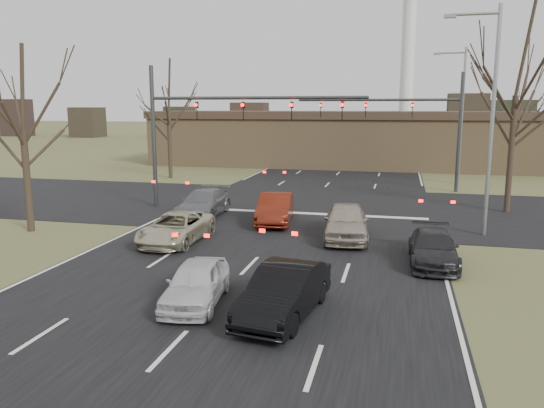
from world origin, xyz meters
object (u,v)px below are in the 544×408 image
(mast_arm_far, at_px, (417,117))
(streetlight_right_near, at_px, (489,110))
(building, at_px, (367,139))
(mast_arm_near, at_px, (208,119))
(car_silver_ahead, at_px, (346,221))
(car_red_ahead, at_px, (275,208))
(streetlight_right_far, at_px, (460,109))
(car_white_sedan, at_px, (196,283))
(car_black_hatch, at_px, (284,292))
(car_grey_ahead, at_px, (203,203))
(car_charcoal_sedan, at_px, (433,248))
(car_silver_suv, at_px, (176,228))

(mast_arm_far, xyz_separation_m, streetlight_right_near, (2.64, -13.00, 0.57))
(building, height_order, mast_arm_near, mast_arm_near)
(building, relative_size, streetlight_right_near, 4.24)
(mast_arm_far, relative_size, car_silver_ahead, 2.40)
(car_red_ahead, distance_m, car_silver_ahead, 4.52)
(streetlight_right_far, xyz_separation_m, car_white_sedan, (-9.82, -27.95, -4.95))
(car_black_hatch, xyz_separation_m, car_red_ahead, (-2.99, 11.66, 0.03))
(car_white_sedan, distance_m, car_silver_ahead, 9.52)
(mast_arm_far, distance_m, car_grey_ahead, 16.80)
(building, bearing_deg, mast_arm_far, -74.42)
(mast_arm_far, bearing_deg, streetlight_right_far, 51.89)
(car_black_hatch, xyz_separation_m, car_silver_ahead, (0.78, 9.16, 0.08))
(mast_arm_near, xyz_separation_m, car_charcoal_sedan, (11.73, -8.14, -4.47))
(car_silver_suv, xyz_separation_m, car_black_hatch, (6.22, -6.86, 0.07))
(car_silver_suv, xyz_separation_m, car_grey_ahead, (-0.86, 5.50, 0.06))
(car_charcoal_sedan, bearing_deg, car_black_hatch, -125.87)
(streetlight_right_near, relative_size, car_silver_ahead, 2.16)
(car_white_sedan, bearing_deg, car_grey_ahead, 102.71)
(mast_arm_far, bearing_deg, car_silver_suv, -120.33)
(car_charcoal_sedan, height_order, car_silver_ahead, car_silver_ahead)
(mast_arm_far, bearing_deg, car_black_hatch, -99.27)
(streetlight_right_near, bearing_deg, mast_arm_near, 167.95)
(building, height_order, streetlight_right_far, streetlight_right_far)
(streetlight_right_near, distance_m, car_silver_ahead, 7.83)
(mast_arm_near, relative_size, car_silver_ahead, 2.61)
(mast_arm_near, bearing_deg, car_silver_suv, -80.57)
(streetlight_right_far, distance_m, car_charcoal_sedan, 22.86)
(mast_arm_far, relative_size, streetlight_right_far, 1.11)
(car_red_ahead, height_order, car_silver_ahead, car_silver_ahead)
(streetlight_right_near, bearing_deg, car_silver_suv, -161.04)
(car_white_sedan, height_order, car_charcoal_sedan, car_white_sedan)
(streetlight_right_near, relative_size, streetlight_right_far, 1.00)
(streetlight_right_near, bearing_deg, streetlight_right_far, 88.32)
(car_black_hatch, distance_m, car_red_ahead, 12.03)
(mast_arm_near, relative_size, car_charcoal_sedan, 2.90)
(car_white_sedan, relative_size, car_charcoal_sedan, 0.90)
(streetlight_right_near, relative_size, car_red_ahead, 2.22)
(mast_arm_near, height_order, car_black_hatch, mast_arm_near)
(mast_arm_far, height_order, car_charcoal_sedan, mast_arm_far)
(car_silver_ahead, bearing_deg, mast_arm_far, 72.58)
(car_silver_suv, bearing_deg, mast_arm_far, 60.39)
(car_silver_suv, height_order, car_red_ahead, car_red_ahead)
(streetlight_right_near, distance_m, car_charcoal_sedan, 7.52)
(car_red_ahead, bearing_deg, car_silver_suv, -131.43)
(car_silver_suv, relative_size, car_silver_ahead, 0.99)
(streetlight_right_near, relative_size, car_white_sedan, 2.66)
(car_black_hatch, bearing_deg, car_silver_suv, 139.95)
(building, xyz_separation_m, car_white_sedan, (-2.50, -38.95, -2.02))
(car_black_hatch, height_order, car_red_ahead, car_red_ahead)
(mast_arm_near, xyz_separation_m, car_red_ahead, (4.46, -2.60, -4.33))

